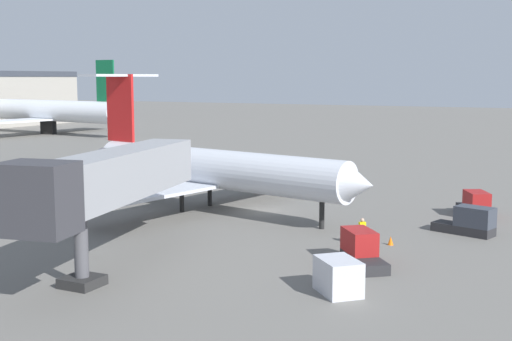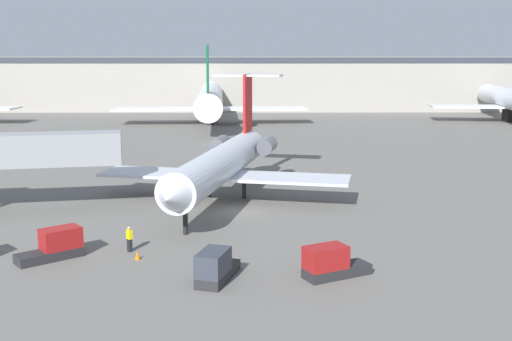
{
  "view_description": "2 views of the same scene",
  "coord_description": "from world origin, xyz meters",
  "px_view_note": "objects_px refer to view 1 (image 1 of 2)",
  "views": [
    {
      "loc": [
        -46.8,
        -22.93,
        10.28
      ],
      "look_at": [
        0.45,
        0.35,
        3.13
      ],
      "focal_mm": 48.17,
      "sensor_mm": 36.0,
      "label": 1
    },
    {
      "loc": [
        1.16,
        -49.59,
        12.69
      ],
      "look_at": [
        1.52,
        0.62,
        3.24
      ],
      "focal_mm": 44.14,
      "sensor_mm": 36.0,
      "label": 2
    }
  ],
  "objects_px": {
    "jet_bridge": "(103,181)",
    "baggage_tug_trailing": "(361,250)",
    "regional_jet": "(207,167)",
    "parked_airliner_centre": "(49,111)",
    "ground_crew_marshaller": "(362,231)",
    "baggage_tug_spare": "(470,222)",
    "cargo_container_uld": "(338,276)",
    "baggage_tug_lead": "(475,205)",
    "traffic_cone_near": "(391,241)"
  },
  "relations": [
    {
      "from": "ground_crew_marshaller",
      "to": "baggage_tug_trailing",
      "type": "bearing_deg",
      "value": -162.97
    },
    {
      "from": "regional_jet",
      "to": "baggage_tug_spare",
      "type": "distance_m",
      "value": 19.84
    },
    {
      "from": "baggage_tug_spare",
      "to": "ground_crew_marshaller",
      "type": "bearing_deg",
      "value": 136.86
    },
    {
      "from": "jet_bridge",
      "to": "baggage_tug_lead",
      "type": "height_order",
      "value": "jet_bridge"
    },
    {
      "from": "baggage_tug_trailing",
      "to": "cargo_container_uld",
      "type": "distance_m",
      "value": 5.47
    },
    {
      "from": "jet_bridge",
      "to": "cargo_container_uld",
      "type": "relative_size",
      "value": 5.79
    },
    {
      "from": "baggage_tug_spare",
      "to": "parked_airliner_centre",
      "type": "bearing_deg",
      "value": 58.91
    },
    {
      "from": "jet_bridge",
      "to": "regional_jet",
      "type": "bearing_deg",
      "value": 12.6
    },
    {
      "from": "baggage_tug_trailing",
      "to": "traffic_cone_near",
      "type": "distance_m",
      "value": 5.16
    },
    {
      "from": "parked_airliner_centre",
      "to": "ground_crew_marshaller",
      "type": "bearing_deg",
      "value": -125.84
    },
    {
      "from": "baggage_tug_lead",
      "to": "baggage_tug_spare",
      "type": "xyz_separation_m",
      "value": [
        -6.55,
        -0.66,
        0.0
      ]
    },
    {
      "from": "ground_crew_marshaller",
      "to": "baggage_tug_lead",
      "type": "bearing_deg",
      "value": -21.26
    },
    {
      "from": "parked_airliner_centre",
      "to": "cargo_container_uld",
      "type": "bearing_deg",
      "value": -129.67
    },
    {
      "from": "baggage_tug_lead",
      "to": "traffic_cone_near",
      "type": "xyz_separation_m",
      "value": [
        -11.64,
        3.24,
        -0.56
      ]
    },
    {
      "from": "jet_bridge",
      "to": "baggage_tug_spare",
      "type": "xyz_separation_m",
      "value": [
        17.79,
        -15.79,
        -4.09
      ]
    },
    {
      "from": "parked_airliner_centre",
      "to": "traffic_cone_near",
      "type": "bearing_deg",
      "value": -124.91
    },
    {
      "from": "regional_jet",
      "to": "cargo_container_uld",
      "type": "height_order",
      "value": "regional_jet"
    },
    {
      "from": "jet_bridge",
      "to": "parked_airliner_centre",
      "type": "xyz_separation_m",
      "value": [
        67.36,
        66.44,
        -0.72
      ]
    },
    {
      "from": "baggage_tug_trailing",
      "to": "parked_airliner_centre",
      "type": "height_order",
      "value": "parked_airliner_centre"
    },
    {
      "from": "cargo_container_uld",
      "to": "traffic_cone_near",
      "type": "distance_m",
      "value": 10.58
    },
    {
      "from": "ground_crew_marshaller",
      "to": "baggage_tug_lead",
      "type": "distance_m",
      "value": 13.32
    },
    {
      "from": "baggage_tug_trailing",
      "to": "cargo_container_uld",
      "type": "bearing_deg",
      "value": -174.04
    },
    {
      "from": "ground_crew_marshaller",
      "to": "traffic_cone_near",
      "type": "height_order",
      "value": "ground_crew_marshaller"
    },
    {
      "from": "regional_jet",
      "to": "baggage_tug_trailing",
      "type": "bearing_deg",
      "value": -122.19
    },
    {
      "from": "cargo_container_uld",
      "to": "traffic_cone_near",
      "type": "height_order",
      "value": "cargo_container_uld"
    },
    {
      "from": "regional_jet",
      "to": "cargo_container_uld",
      "type": "relative_size",
      "value": 9.57
    },
    {
      "from": "parked_airliner_centre",
      "to": "baggage_tug_spare",
      "type": "bearing_deg",
      "value": -121.09
    },
    {
      "from": "jet_bridge",
      "to": "cargo_container_uld",
      "type": "xyz_separation_m",
      "value": [
        2.14,
        -12.2,
        -4.08
      ]
    },
    {
      "from": "jet_bridge",
      "to": "baggage_tug_trailing",
      "type": "distance_m",
      "value": 14.47
    },
    {
      "from": "regional_jet",
      "to": "ground_crew_marshaller",
      "type": "distance_m",
      "value": 15.39
    },
    {
      "from": "jet_bridge",
      "to": "baggage_tug_trailing",
      "type": "relative_size",
      "value": 4.18
    },
    {
      "from": "baggage_tug_lead",
      "to": "baggage_tug_trailing",
      "type": "height_order",
      "value": "same"
    },
    {
      "from": "ground_crew_marshaller",
      "to": "parked_airliner_centre",
      "type": "xyz_separation_m",
      "value": [
        55.43,
        76.73,
        3.35
      ]
    },
    {
      "from": "ground_crew_marshaller",
      "to": "cargo_container_uld",
      "type": "distance_m",
      "value": 9.97
    },
    {
      "from": "ground_crew_marshaller",
      "to": "baggage_tug_trailing",
      "type": "height_order",
      "value": "baggage_tug_trailing"
    },
    {
      "from": "regional_jet",
      "to": "baggage_tug_lead",
      "type": "relative_size",
      "value": 6.56
    },
    {
      "from": "baggage_tug_spare",
      "to": "cargo_container_uld",
      "type": "relative_size",
      "value": 1.47
    },
    {
      "from": "regional_jet",
      "to": "ground_crew_marshaller",
      "type": "height_order",
      "value": "regional_jet"
    },
    {
      "from": "baggage_tug_lead",
      "to": "cargo_container_uld",
      "type": "relative_size",
      "value": 1.46
    },
    {
      "from": "baggage_tug_lead",
      "to": "baggage_tug_trailing",
      "type": "bearing_deg",
      "value": 168.21
    },
    {
      "from": "regional_jet",
      "to": "jet_bridge",
      "type": "xyz_separation_m",
      "value": [
        -17.34,
        -3.88,
        1.5
      ]
    },
    {
      "from": "baggage_tug_trailing",
      "to": "baggage_tug_spare",
      "type": "relative_size",
      "value": 0.94
    },
    {
      "from": "ground_crew_marshaller",
      "to": "traffic_cone_near",
      "type": "xyz_separation_m",
      "value": [
        0.78,
        -1.59,
        -0.58
      ]
    },
    {
      "from": "cargo_container_uld",
      "to": "parked_airliner_centre",
      "type": "bearing_deg",
      "value": 50.33
    },
    {
      "from": "ground_crew_marshaller",
      "to": "regional_jet",
      "type": "bearing_deg",
      "value": 69.09
    },
    {
      "from": "baggage_tug_spare",
      "to": "traffic_cone_near",
      "type": "distance_m",
      "value": 6.43
    },
    {
      "from": "cargo_container_uld",
      "to": "ground_crew_marshaller",
      "type": "bearing_deg",
      "value": 10.98
    },
    {
      "from": "regional_jet",
      "to": "parked_airliner_centre",
      "type": "bearing_deg",
      "value": 51.36
    },
    {
      "from": "baggage_tug_spare",
      "to": "cargo_container_uld",
      "type": "xyz_separation_m",
      "value": [
        -15.64,
        3.59,
        0.01
      ]
    },
    {
      "from": "regional_jet",
      "to": "jet_bridge",
      "type": "distance_m",
      "value": 17.84
    }
  ]
}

